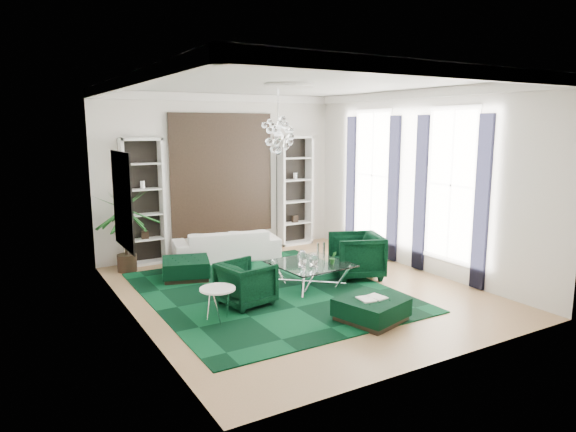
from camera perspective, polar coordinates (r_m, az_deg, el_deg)
floor at (r=9.77m, az=1.01°, el=-8.28°), size 6.00×7.00×0.02m
ceiling at (r=9.31m, az=1.09°, el=14.65°), size 6.00×7.00×0.02m
wall_back at (r=12.46m, az=-7.41°, el=4.60°), size 6.00×0.02×3.80m
wall_front at (r=6.65m, az=17.01°, el=-0.45°), size 6.00×0.02×3.80m
wall_left at (r=8.21m, az=-17.20°, el=1.47°), size 0.02×7.00×3.80m
wall_right at (r=11.21m, az=14.33°, el=3.78°), size 0.02×7.00×3.80m
crown_molding at (r=9.30m, az=1.08°, el=13.98°), size 6.00×7.00×0.18m
ceiling_medallion at (r=9.56m, az=0.12°, el=14.29°), size 0.90×0.90×0.05m
tapestry at (r=12.42m, az=-7.32°, el=4.59°), size 2.50×0.06×2.80m
shelving_left at (r=11.71m, az=-15.78°, el=1.50°), size 0.90×0.38×2.80m
shelving_right at (r=13.23m, az=0.78°, el=2.81°), size 0.90×0.38×2.80m
painting at (r=8.80m, az=-17.83°, el=1.65°), size 0.04×1.30×1.60m
window_near at (r=10.58m, az=17.67°, el=3.26°), size 0.03×1.10×2.90m
curtain_near_a at (r=10.08m, az=20.75°, el=1.34°), size 0.07×0.30×3.25m
curtain_near_b at (r=11.11m, az=14.51°, el=2.42°), size 0.07×0.30×3.25m
window_far at (r=12.30m, az=9.35°, el=4.48°), size 0.03×1.10×2.90m
curtain_far_a at (r=11.72m, az=11.62°, el=2.91°), size 0.07×0.30×3.25m
curtain_far_b at (r=12.91m, az=6.99°, el=3.68°), size 0.07×0.30×3.25m
rug at (r=9.68m, az=-2.30°, el=-8.34°), size 4.20×5.00×0.02m
sofa at (r=11.93m, az=-6.86°, el=-3.18°), size 2.53×1.40×0.70m
armchair_left at (r=8.92m, az=-4.68°, el=-7.48°), size 0.98×0.97×0.76m
armchair_right at (r=10.55m, az=7.59°, el=-4.37°), size 1.27×1.26×0.90m
coffee_table at (r=9.95m, az=2.51°, el=-6.51°), size 1.41×1.41×0.46m
ottoman_side at (r=10.61m, az=-11.28°, el=-5.79°), size 1.14×1.14×0.40m
ottoman_front at (r=8.35m, az=9.22°, el=-10.25°), size 1.13×1.13×0.37m
book at (r=8.28m, az=9.26°, el=-8.95°), size 0.45×0.30×0.03m
side_table at (r=8.25m, az=-7.79°, el=-9.81°), size 0.59×0.59×0.54m
palm at (r=11.26m, az=-17.69°, el=-0.46°), size 1.73×1.73×2.21m
chandelier at (r=9.75m, az=-1.10°, el=8.80°), size 1.08×1.08×0.75m
table_plant at (r=9.82m, az=5.03°, el=-4.63°), size 0.17×0.15×0.25m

